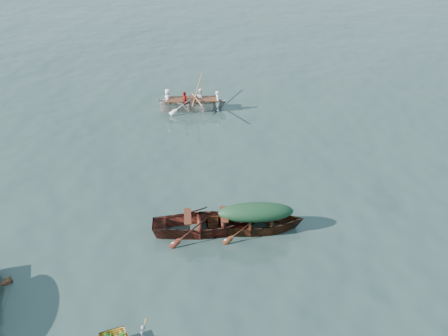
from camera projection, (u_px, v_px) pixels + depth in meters
The scene contains 8 objects.
ground at pixel (191, 253), 11.89m from camera, with size 140.00×140.00×0.00m, color #2C3E3A.
green_tarp_boat at pixel (255, 230), 12.70m from camera, with size 1.22×3.92×0.89m, color #542B13.
open_wooden_boat at pixel (206, 231), 12.64m from camera, with size 1.32×4.23×0.98m, color #5F2317.
rowed_boat at pixel (193, 110), 19.48m from camera, with size 1.26×4.19×0.99m, color silver.
green_tarp_cover at pixel (256, 211), 12.31m from camera, with size 0.67×2.16×0.52m, color #16371D.
thwart_benches at pixel (206, 218), 12.36m from camera, with size 0.79×2.12×0.04m, color #481D10, non-canonical shape.
rowers at pixel (193, 91), 19.01m from camera, with size 1.13×2.94×0.76m, color silver.
oars at pixel (193, 99), 19.20m from camera, with size 2.60×0.60×0.06m, color #A36A3E, non-canonical shape.
Camera 1 is at (2.42, -8.41, 8.43)m, focal length 35.00 mm.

